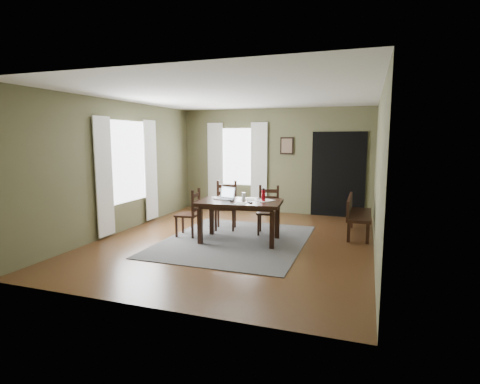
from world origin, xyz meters
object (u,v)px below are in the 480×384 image
at_px(laptop, 226,196).
at_px(dining_table, 240,206).
at_px(chair_back_right, 268,211).
at_px(bench, 356,212).
at_px(water_bottle, 263,195).
at_px(chair_end, 190,213).
at_px(chair_back_left, 226,206).

bearing_deg(laptop, dining_table, -2.63).
bearing_deg(chair_back_right, bench, 5.86).
xyz_separation_m(chair_back_right, water_bottle, (0.07, -0.64, 0.41)).
bearing_deg(chair_end, chair_back_left, 145.07).
bearing_deg(dining_table, chair_end, 172.65).
bearing_deg(chair_back_right, chair_end, -162.67).
relative_size(dining_table, chair_end, 1.72).
height_order(dining_table, laptop, laptop).
distance_m(dining_table, bench, 2.39).
distance_m(chair_back_right, water_bottle, 0.76).
bearing_deg(water_bottle, bench, 34.15).
relative_size(chair_end, laptop, 2.34).
bearing_deg(chair_back_right, water_bottle, -93.12).
distance_m(bench, laptop, 2.64).
relative_size(dining_table, bench, 1.17).
relative_size(chair_back_left, chair_back_right, 1.05).
relative_size(chair_end, chair_back_right, 0.97).
bearing_deg(chair_back_left, dining_table, -67.75).
xyz_separation_m(dining_table, chair_back_right, (0.36, 0.74, -0.21)).
height_order(chair_back_right, bench, chair_back_right).
height_order(dining_table, bench, bench).
height_order(dining_table, chair_back_left, chair_back_left).
xyz_separation_m(chair_end, chair_back_left, (0.46, 0.80, 0.04)).
bearing_deg(water_bottle, laptop, 179.11).
xyz_separation_m(dining_table, laptop, (-0.33, 0.12, 0.16)).
bearing_deg(water_bottle, chair_back_left, 144.83).
relative_size(dining_table, laptop, 4.02).
distance_m(chair_back_right, bench, 1.76).
xyz_separation_m(dining_table, chair_back_left, (-0.60, 0.83, -0.18)).
distance_m(chair_back_left, water_bottle, 1.31).
xyz_separation_m(bench, water_bottle, (-1.62, -1.10, 0.42)).
xyz_separation_m(bench, laptop, (-2.37, -1.09, 0.37)).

